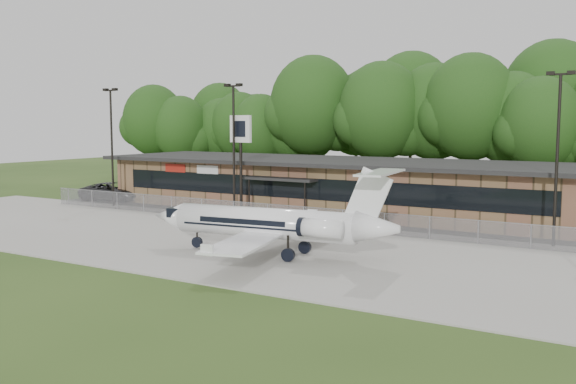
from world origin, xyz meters
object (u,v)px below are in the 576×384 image
Objects in this scene: terminal at (336,185)px; business_jet at (274,225)px; suv at (113,192)px; pole_sign at (241,140)px.

terminal is 2.76× the size of business_jet.
business_jet is (5.37, -18.11, -0.39)m from terminal.
business_jet is 2.37× the size of suv.
pole_sign is at bearing 125.06° from business_jet.
pole_sign is (16.32, -2.44, 5.14)m from suv.
business_jet is at bearing -39.01° from pole_sign.
pole_sign is (-4.56, -7.14, 3.83)m from terminal.
suv is at bearing -179.68° from pole_sign.
business_jet is at bearing -73.48° from terminal.
suv is 17.28m from pole_sign.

